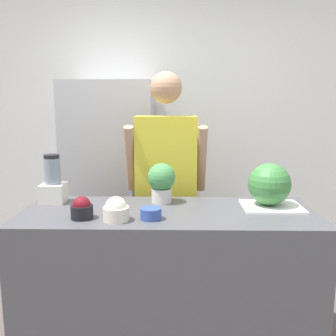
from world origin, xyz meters
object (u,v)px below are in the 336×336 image
object	(u,v)px
bowl_cream	(116,210)
potted_plant	(162,181)
watermelon	(269,184)
bowl_cherries	(82,209)
refrigerator	(111,176)
person	(166,189)
blender	(53,183)
bowl_small_blue	(151,214)

from	to	relation	value
bowl_cream	potted_plant	bearing A→B (deg)	58.64
watermelon	bowl_cream	xyz separation A→B (m)	(-0.89, -0.28, -0.09)
bowl_cherries	refrigerator	bearing A→B (deg)	93.30
bowl_cream	refrigerator	bearing A→B (deg)	100.65
person	blender	xyz separation A→B (m)	(-0.71, -0.40, 0.12)
blender	potted_plant	size ratio (longest dim) A/B	1.22
bowl_small_blue	bowl_cream	bearing A→B (deg)	-171.02
refrigerator	person	bearing A→B (deg)	-53.18
refrigerator	person	size ratio (longest dim) A/B	0.98
refrigerator	person	world-z (taller)	person
bowl_cherries	bowl_small_blue	size ratio (longest dim) A/B	1.07
bowl_small_blue	potted_plant	distance (m)	0.37
person	bowl_cherries	distance (m)	0.85
bowl_cream	watermelon	bearing A→B (deg)	17.65
watermelon	refrigerator	bearing A→B (deg)	134.48
bowl_small_blue	watermelon	bearing A→B (deg)	19.83
watermelon	blender	size ratio (longest dim) A/B	0.83
watermelon	bowl_small_blue	bearing A→B (deg)	-160.17
watermelon	bowl_small_blue	world-z (taller)	watermelon
person	bowl_small_blue	bearing A→B (deg)	-95.07
person	bowl_small_blue	distance (m)	0.74
watermelon	bowl_cherries	size ratio (longest dim) A/B	2.05
person	bowl_cherries	world-z (taller)	person
blender	potted_plant	bearing A→B (deg)	1.10
watermelon	potted_plant	xyz separation A→B (m)	(-0.65, 0.10, -0.00)
refrigerator	bowl_cherries	size ratio (longest dim) A/B	13.70
bowl_cherries	bowl_small_blue	bearing A→B (deg)	-0.64
refrigerator	potted_plant	world-z (taller)	refrigerator
bowl_cherries	blender	bearing A→B (deg)	128.36
refrigerator	potted_plant	distance (m)	1.21
potted_plant	refrigerator	bearing A→B (deg)	115.04
refrigerator	bowl_small_blue	size ratio (longest dim) A/B	14.71
person	potted_plant	world-z (taller)	person
bowl_small_blue	potted_plant	bearing A→B (deg)	82.57
refrigerator	watermelon	world-z (taller)	refrigerator
bowl_cherries	blender	world-z (taller)	blender
person	bowl_cream	size ratio (longest dim) A/B	12.32
watermelon	bowl_cream	bearing A→B (deg)	-162.35
bowl_cherries	bowl_cream	bearing A→B (deg)	-9.88
watermelon	potted_plant	world-z (taller)	watermelon
refrigerator	bowl_small_blue	distance (m)	1.51
bowl_cherries	person	bearing A→B (deg)	58.66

